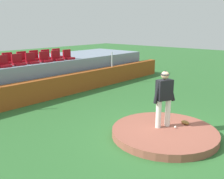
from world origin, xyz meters
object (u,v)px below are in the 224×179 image
object	(u,v)px
stadium_chair_9	(9,60)
stadium_chair_13	(57,55)
baseball	(175,127)
stadium_chair_6	(68,56)
stadium_chair_4	(45,59)
stadium_chair_11	(35,57)
stadium_chair_12	(46,56)
stadium_chair_1	(3,63)
stadium_chair_3	(32,60)
stadium_chair_2	(18,62)
fielding_glove	(185,122)
stadium_chair_10	(23,59)
stadium_chair_5	(57,57)
pitcher	(164,95)

from	to	relation	value
stadium_chair_9	stadium_chair_13	world-z (taller)	same
baseball	stadium_chair_6	size ratio (longest dim) A/B	0.15
stadium_chair_4	stadium_chair_11	xyz separation A→B (m)	(0.02, 0.91, 0.00)
stadium_chair_12	stadium_chair_1	bearing A→B (deg)	17.51
stadium_chair_9	stadium_chair_6	bearing A→B (deg)	162.07
stadium_chair_4	stadium_chair_13	bearing A→B (deg)	-147.40
stadium_chair_3	stadium_chair_11	bearing A→B (deg)	-129.70
stadium_chair_2	stadium_chair_12	distance (m)	2.25
fielding_glove	stadium_chair_6	world-z (taller)	stadium_chair_6
baseball	stadium_chair_4	distance (m)	7.49
stadium_chair_4	stadium_chair_10	distance (m)	1.11
stadium_chair_5	stadium_chair_13	size ratio (longest dim) A/B	1.00
stadium_chair_11	stadium_chair_12	size ratio (longest dim) A/B	1.00
stadium_chair_3	stadium_chair_13	distance (m)	2.31
stadium_chair_5	stadium_chair_11	size ratio (longest dim) A/B	1.00
stadium_chair_2	stadium_chair_3	distance (m)	0.69
pitcher	baseball	xyz separation A→B (m)	(0.14, -0.37, -1.00)
fielding_glove	stadium_chair_12	xyz separation A→B (m)	(0.56, 8.27, 1.45)
stadium_chair_4	stadium_chair_6	world-z (taller)	same
stadium_chair_11	stadium_chair_3	bearing A→B (deg)	50.30
stadium_chair_1	stadium_chair_3	world-z (taller)	same
fielding_glove	stadium_chair_4	bearing A→B (deg)	20.68
stadium_chair_6	stadium_chair_13	distance (m)	0.93
stadium_chair_9	stadium_chair_10	distance (m)	0.73
stadium_chair_5	stadium_chair_6	bearing A→B (deg)	179.41
stadium_chair_3	stadium_chair_6	bearing A→B (deg)	178.68
stadium_chair_9	pitcher	bearing A→B (deg)	96.39
pitcher	stadium_chair_2	distance (m)	7.05
stadium_chair_2	stadium_chair_11	bearing A→B (deg)	-148.00
stadium_chair_9	stadium_chair_10	bearing A→B (deg)	178.97
stadium_chair_4	stadium_chair_5	bearing A→B (deg)	177.65
stadium_chair_4	stadium_chair_10	size ratio (longest dim) A/B	1.00
baseball	stadium_chair_11	xyz separation A→B (m)	(0.43, 8.24, 1.46)
stadium_chair_12	stadium_chair_3	bearing A→B (deg)	31.08
pitcher	stadium_chair_6	bearing A→B (deg)	97.65
stadium_chair_11	stadium_chair_12	world-z (taller)	same
pitcher	stadium_chair_5	distance (m)	7.05
stadium_chair_1	stadium_chair_6	size ratio (longest dim) A/B	1.00
stadium_chair_10	stadium_chair_13	xyz separation A→B (m)	(2.10, 0.03, 0.00)
baseball	stadium_chair_4	world-z (taller)	stadium_chair_4
baseball	pitcher	bearing A→B (deg)	110.37
fielding_glove	stadium_chair_1	size ratio (longest dim) A/B	0.60
stadium_chair_5	stadium_chair_6	xyz separation A→B (m)	(0.73, -0.01, 0.00)
pitcher	stadium_chair_11	bearing A→B (deg)	109.26
stadium_chair_2	stadium_chair_13	distance (m)	2.95
pitcher	stadium_chair_1	size ratio (longest dim) A/B	3.57
stadium_chair_10	stadium_chair_1	bearing A→B (deg)	32.02
fielding_glove	stadium_chair_10	world-z (taller)	stadium_chair_10
stadium_chair_5	stadium_chair_9	distance (m)	2.29
stadium_chair_13	stadium_chair_9	bearing A→B (deg)	0.38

